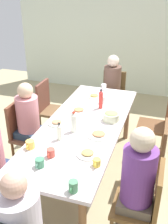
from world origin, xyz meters
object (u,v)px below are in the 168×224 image
at_px(chair_6, 144,204).
at_px(bottle_0, 101,99).
at_px(person_0, 20,224).
at_px(dining_table, 84,129).
at_px(cup_2, 97,163).
at_px(cup_3, 104,87).
at_px(plate_3, 57,123).
at_px(bottle_1, 74,122).
at_px(chair_3, 153,154).
at_px(cup_1, 51,153).
at_px(chair_2, 158,123).
at_px(person_6, 137,180).
at_px(cup_5, 103,100).
at_px(chair_4, 113,95).
at_px(plate_4, 79,110).
at_px(plate_2, 88,154).
at_px(chair_1, 24,131).
at_px(cup_0, 30,145).
at_px(cup_4, 73,186).
at_px(plate_0, 94,96).
at_px(plate_1, 99,135).
at_px(bottle_2, 59,132).
at_px(chair_5, 49,107).
at_px(person_4, 112,85).
at_px(cup_6, 40,163).
at_px(person_1, 29,119).

xyz_separation_m(chair_6, bottle_0, (-1.25, -0.75, 0.38)).
bearing_deg(person_0, dining_table, 180.00).
relative_size(cup_2, cup_3, 0.98).
height_order(plate_3, bottle_1, bottle_1).
bearing_deg(chair_3, cup_1, -51.95).
bearing_deg(chair_2, person_6, -3.31).
distance_m(cup_1, cup_2, 0.45).
bearing_deg(cup_5, cup_2, 12.36).
relative_size(chair_4, plate_4, 3.78).
relative_size(chair_2, plate_2, 4.09).
distance_m(person_0, chair_1, 1.69).
relative_size(cup_0, cup_3, 1.12).
relative_size(chair_4, cup_4, 7.95).
bearing_deg(cup_5, plate_0, -133.71).
bearing_deg(chair_4, dining_table, 0.00).
distance_m(person_6, plate_1, 0.76).
xyz_separation_m(cup_4, bottle_2, (-0.68, -0.40, 0.04)).
distance_m(cup_0, bottle_0, 1.20).
bearing_deg(cup_5, chair_5, -99.74).
distance_m(chair_1, chair_5, 0.78).
bearing_deg(plate_4, chair_6, 42.74).
bearing_deg(person_4, plate_0, -9.13).
height_order(plate_4, bottle_2, bottle_2).
distance_m(person_6, cup_6, 0.86).
relative_size(person_1, person_6, 0.94).
relative_size(chair_1, plate_3, 4.31).
xyz_separation_m(plate_0, plate_3, (0.90, -0.19, 0.00)).
height_order(chair_3, cup_1, chair_3).
height_order(chair_1, plate_2, chair_1).
bearing_deg(chair_2, plate_1, -30.54).
bearing_deg(plate_0, chair_2, 89.34).
xyz_separation_m(dining_table, plate_0, (-0.79, -0.11, 0.09)).
xyz_separation_m(plate_1, cup_5, (-0.84, -0.17, 0.04)).
distance_m(chair_6, bottle_1, 1.11).
distance_m(person_0, cup_2, 0.83).
xyz_separation_m(person_6, plate_0, (-1.57, -0.84, 0.03)).
relative_size(chair_1, bottle_1, 3.71).
distance_m(dining_table, person_6, 1.07).
distance_m(chair_5, plate_2, 1.74).
distance_m(chair_4, bottle_2, 2.00).
distance_m(chair_1, chair_3, 1.64).
xyz_separation_m(chair_4, plate_0, (0.76, -0.11, 0.27)).
relative_size(chair_3, chair_5, 1.00).
bearing_deg(chair_3, chair_2, 180.00).
xyz_separation_m(cup_6, bottle_2, (-0.48, -0.01, 0.05)).
relative_size(person_4, cup_3, 10.86).
bearing_deg(chair_3, chair_6, 0.00).
distance_m(person_4, cup_3, 0.37).
distance_m(cup_2, cup_4, 0.38).
relative_size(chair_6, plate_4, 3.78).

